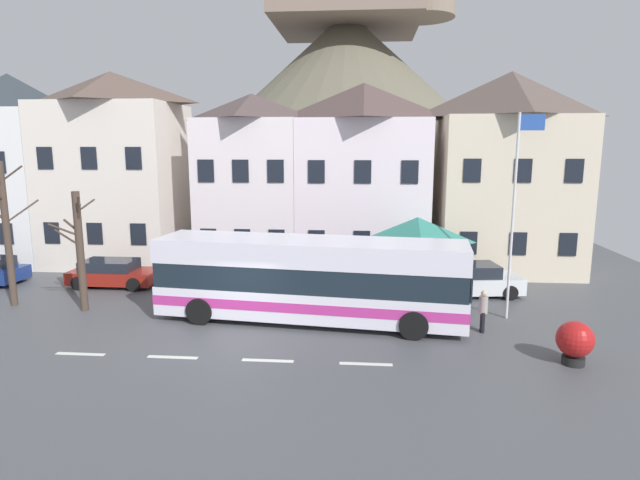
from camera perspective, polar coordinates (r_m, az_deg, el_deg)
ground_plane at (r=17.84m, az=-9.84°, el=-11.26°), size 40.00×60.00×0.07m
townhouse_00 at (r=34.62m, az=-30.41°, el=6.80°), size 5.44×6.62×10.47m
townhouse_01 at (r=31.04m, az=-21.46°, el=7.23°), size 6.91×5.66×10.44m
townhouse_02 at (r=28.54m, az=-7.36°, el=6.43°), size 5.19×5.67×9.22m
townhouse_03 at (r=27.91m, az=4.74°, el=6.90°), size 6.67×5.74×9.72m
townhouse_04 at (r=28.84m, az=19.80°, el=6.93°), size 6.93×5.70×10.20m
hilltop_castle at (r=47.17m, az=2.97°, el=13.82°), size 40.03×40.03×25.12m
transit_bus at (r=19.33m, az=-1.13°, el=-4.44°), size 11.66×3.84×3.10m
bus_shelter at (r=22.73m, az=10.66°, el=1.08°), size 3.60×3.60×3.48m
parked_car_00 at (r=23.84m, az=16.30°, el=-4.22°), size 4.31×2.38×1.40m
parked_car_02 at (r=26.20m, az=-21.80°, el=-3.41°), size 3.99×1.87×1.24m
pedestrian_00 at (r=21.43m, az=16.01°, el=-5.25°), size 0.32×0.32×1.50m
pedestrian_01 at (r=19.24m, az=17.50°, el=-7.27°), size 0.30×0.34×1.51m
public_bench at (r=25.18m, az=13.82°, el=-3.82°), size 1.80×0.48×0.87m
flagpole at (r=20.39m, az=20.73°, el=3.78°), size 0.95×0.10×7.66m
harbour_buoy at (r=17.52m, az=26.23°, el=-9.91°), size 1.09×1.09×1.34m
bare_tree_00 at (r=24.42m, az=-31.21°, el=0.81°), size 1.73×1.98×5.90m
bare_tree_01 at (r=22.43m, az=-24.92°, el=-0.93°), size 1.35×1.38×4.77m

